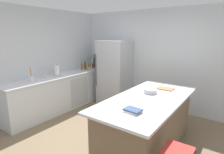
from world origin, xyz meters
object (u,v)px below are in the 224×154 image
kitchen_island (147,123)px  cutting_board (166,89)px  olive_oil_bottle (87,66)px  mixing_bowl (150,91)px  hot_sauce_bottle (93,66)px  paper_towel_roll (57,71)px  cookbook_stack (133,110)px  wine_bottle (94,63)px  refrigerator (115,73)px  gin_bottle (87,65)px  flower_vase (31,78)px  sink_faucet (45,72)px  vinegar_bottle (82,67)px  soda_bottle (92,63)px  whiskey_bottle (85,66)px

kitchen_island → cutting_board: 0.82m
olive_oil_bottle → mixing_bowl: size_ratio=1.26×
hot_sauce_bottle → mixing_bowl: 2.74m
paper_towel_roll → cookbook_stack: bearing=-17.7°
olive_oil_bottle → wine_bottle: bearing=105.6°
refrigerator → gin_bottle: refrigerator is taller
olive_oil_bottle → cookbook_stack: (2.59, -1.86, -0.10)m
kitchen_island → flower_vase: 2.67m
kitchen_island → cutting_board: cutting_board is taller
paper_towel_roll → cutting_board: 2.72m
sink_faucet → gin_bottle: (-0.02, 1.51, -0.04)m
refrigerator → cookbook_stack: bearing=-49.9°
hot_sauce_bottle → mixing_bowl: size_ratio=0.84×
cookbook_stack → mixing_bowl: size_ratio=1.03×
refrigerator → gin_bottle: bearing=-172.0°
refrigerator → olive_oil_bottle: refrigerator is taller
refrigerator → hot_sauce_bottle: (-0.80, -0.04, 0.11)m
paper_towel_roll → cookbook_stack: size_ratio=1.27×
paper_towel_roll → vinegar_bottle: 0.90m
kitchen_island → gin_bottle: gin_bottle is taller
soda_bottle → gin_bottle: (-0.03, -0.20, -0.03)m
hot_sauce_bottle → cookbook_stack: hot_sauce_bottle is taller
hot_sauce_bottle → flower_vase: bearing=-90.3°
gin_bottle → refrigerator: bearing=8.0°
flower_vase → cutting_board: bearing=25.2°
cookbook_stack → cutting_board: size_ratio=0.83×
refrigerator → sink_faucet: (-0.91, -1.64, 0.19)m
flower_vase → cutting_board: flower_vase is taller
sink_faucet → gin_bottle: gin_bottle is taller
kitchen_island → vinegar_bottle: vinegar_bottle is taller
cookbook_stack → olive_oil_bottle: bearing=144.3°
kitchen_island → olive_oil_bottle: 2.85m
refrigerator → hot_sauce_bottle: 0.81m
refrigerator → mixing_bowl: 2.08m
paper_towel_roll → soda_bottle: (-0.03, 1.38, 0.02)m
sink_faucet → mixing_bowl: size_ratio=1.26×
sink_faucet → cookbook_stack: bearing=-11.0°
wine_bottle → cutting_board: bearing=-20.4°
whiskey_bottle → cutting_board: bearing=-12.9°
olive_oil_bottle → vinegar_bottle: size_ratio=1.22×
sink_faucet → paper_towel_roll: size_ratio=0.96×
hot_sauce_bottle → cookbook_stack: 3.39m
flower_vase → paper_towel_roll: size_ratio=1.02×
cookbook_stack → refrigerator: bearing=130.1°
kitchen_island → hot_sauce_bottle: size_ratio=10.99×
refrigerator → cutting_board: bearing=-24.9°
cookbook_stack → gin_bottle: bearing=143.5°
flower_vase → soda_bottle: bearing=92.6°
hot_sauce_bottle → refrigerator: bearing=2.5°
kitchen_island → soda_bottle: size_ratio=5.81×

